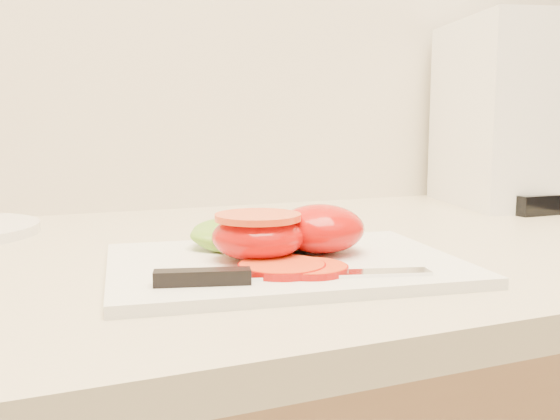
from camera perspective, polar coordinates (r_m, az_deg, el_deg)
name	(u,v)px	position (r m, az deg, el deg)	size (l,w,h in m)	color
cutting_board	(284,264)	(0.58, 0.38, -4.99)	(0.32, 0.23, 0.01)	white
tomato_half_dome	(320,228)	(0.61, 3.71, -1.70)	(0.09, 0.09, 0.05)	#CF0700
tomato_half_cut	(258,235)	(0.58, -2.03, -2.26)	(0.09, 0.09, 0.04)	#CF0700
tomato_slice_0	(282,267)	(0.54, 0.17, -5.24)	(0.07, 0.07, 0.01)	orange
tomato_slice_1	(309,268)	(0.53, 2.70, -5.35)	(0.06, 0.06, 0.01)	orange
lettuce_leaf_0	(255,234)	(0.64, -2.30, -2.22)	(0.13, 0.09, 0.03)	#80AB2D
knife	(257,276)	(0.50, -2.07, -6.04)	(0.23, 0.06, 0.01)	silver
appliance	(516,114)	(1.11, 20.76, 8.21)	(0.20, 0.25, 0.30)	white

